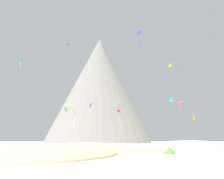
# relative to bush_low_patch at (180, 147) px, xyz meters

# --- Properties ---
(ground_plane) EXTENTS (400.00, 400.00, 0.00)m
(ground_plane) POSITION_rel_bush_low_patch_xyz_m (-19.13, -19.47, -0.41)
(ground_plane) COLOR beige
(dune_foreground_left) EXTENTS (23.83, 20.16, 3.82)m
(dune_foreground_left) POSITION_rel_bush_low_patch_xyz_m (1.60, -3.65, -0.41)
(dune_foreground_left) COLOR beige
(dune_foreground_left) RESTS_ON ground_plane
(dune_foreground_right) EXTENTS (27.98, 26.45, 2.91)m
(dune_foreground_right) POSITION_rel_bush_low_patch_xyz_m (-21.56, -2.31, -0.41)
(dune_foreground_right) COLOR beige
(dune_foreground_right) RESTS_ON ground_plane
(dune_midground) EXTENTS (17.84, 24.64, 3.07)m
(dune_midground) POSITION_rel_bush_low_patch_xyz_m (-20.22, -22.54, -0.41)
(dune_midground) COLOR #C6B284
(dune_midground) RESTS_ON ground_plane
(dune_back_low) EXTENTS (28.36, 16.14, 2.84)m
(dune_back_low) POSITION_rel_bush_low_patch_xyz_m (-14.01, -11.51, -0.41)
(dune_back_low) COLOR beige
(dune_back_low) RESTS_ON ground_plane
(bush_low_patch) EXTENTS (3.47, 3.47, 0.81)m
(bush_low_patch) POSITION_rel_bush_low_patch_xyz_m (0.00, 0.00, 0.00)
(bush_low_patch) COLOR #386633
(bush_low_patch) RESTS_ON ground_plane
(bush_mid_center) EXTENTS (2.50, 2.50, 0.67)m
(bush_mid_center) POSITION_rel_bush_low_patch_xyz_m (-0.78, -2.84, -0.07)
(bush_mid_center) COLOR #668C4C
(bush_mid_center) RESTS_ON ground_plane
(bush_near_right) EXTENTS (2.97, 2.97, 1.07)m
(bush_near_right) POSITION_rel_bush_low_patch_xyz_m (-5.24, -17.92, 0.13)
(bush_near_right) COLOR #568442
(bush_near_right) RESTS_ON ground_plane
(rock_massif) EXTENTS (91.34, 91.34, 69.67)m
(rock_massif) POSITION_rel_bush_low_patch_xyz_m (-32.79, 80.71, 33.32)
(rock_massif) COLOR gray
(rock_massif) RESTS_ON ground_plane
(kite_gold_low) EXTENTS (0.68, 0.68, 3.60)m
(kite_gold_low) POSITION_rel_bush_low_patch_xyz_m (-16.81, 35.72, 8.42)
(kite_gold_low) COLOR gold
(kite_yellow_high) EXTENTS (1.31, 1.25, 3.36)m
(kite_yellow_high) POSITION_rel_bush_low_patch_xyz_m (5.46, 34.84, 32.32)
(kite_yellow_high) COLOR yellow
(kite_lime_low) EXTENTS (1.36, 2.31, 2.17)m
(kite_lime_low) POSITION_rel_bush_low_patch_xyz_m (-37.70, 30.08, 13.45)
(kite_lime_low) COLOR #8CD133
(kite_indigo_high) EXTENTS (2.56, 2.23, 6.85)m
(kite_indigo_high) POSITION_rel_bush_low_patch_xyz_m (-7.53, 18.85, 39.63)
(kite_indigo_high) COLOR #5138B2
(kite_white_low) EXTENTS (0.97, 2.61, 6.60)m
(kite_white_low) POSITION_rel_bush_low_patch_xyz_m (-29.42, 13.46, 10.65)
(kite_white_low) COLOR white
(kite_red_low) EXTENTS (0.93, 0.99, 5.36)m
(kite_red_low) POSITION_rel_bush_low_patch_xyz_m (-15.77, 21.97, 11.45)
(kite_red_low) COLOR red
(kite_cyan_low) EXTENTS (0.92, 0.97, 1.06)m
(kite_cyan_low) POSITION_rel_bush_low_patch_xyz_m (0.32, 9.38, 12.97)
(kite_cyan_low) COLOR #33BCDB
(kite_orange_low) EXTENTS (0.39, 0.90, 1.43)m
(kite_orange_low) POSITION_rel_bush_low_patch_xyz_m (8.86, 18.79, 8.41)
(kite_orange_low) COLOR orange
(kite_magenta_mid) EXTENTS (1.01, 1.91, 5.44)m
(kite_magenta_mid) POSITION_rel_bush_low_patch_xyz_m (-26.74, 25.61, 14.24)
(kite_magenta_mid) COLOR #D1339E
(kite_rainbow_mid) EXTENTS (1.63, 1.64, 3.49)m
(kite_rainbow_mid) POSITION_rel_bush_low_patch_xyz_m (6.10, 22.85, 13.98)
(kite_rainbow_mid) COLOR #E5668C
(kite_green_mid) EXTENTS (1.19, 0.41, 3.67)m
(kite_green_mid) POSITION_rel_bush_low_patch_xyz_m (-43.60, 4.03, 24.47)
(kite_green_mid) COLOR green
(kite_teal_high) EXTENTS (1.08, 0.50, 0.88)m
(kite_teal_high) POSITION_rel_bush_low_patch_xyz_m (-36.56, 25.65, 39.76)
(kite_teal_high) COLOR teal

